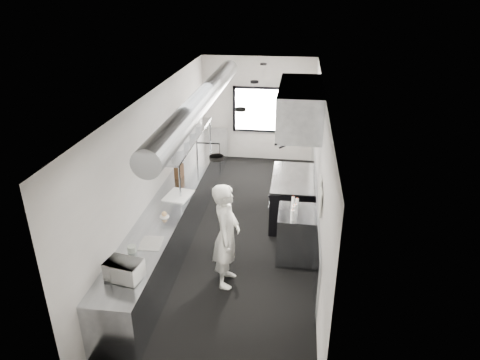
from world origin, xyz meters
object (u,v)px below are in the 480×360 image
(plate_stack_a, at_px, (177,142))
(far_work_table, at_px, (211,151))
(squeeze_bottle_c, at_px, (295,209))
(prep_counter, at_px, (173,220))
(deli_tub_a, at_px, (115,269))
(plate_stack_c, at_px, (191,126))
(squeeze_bottle_b, at_px, (293,211))
(plate_stack_d, at_px, (195,117))
(squeeze_bottle_d, at_px, (297,203))
(small_plate, at_px, (164,217))
(range, at_px, (292,198))
(squeeze_bottle_a, at_px, (292,215))
(pass_shelf, at_px, (187,139))
(squeeze_bottle_e, at_px, (293,201))
(microwave, at_px, (124,270))
(cutting_board, at_px, (178,195))
(knife_block, at_px, (179,171))
(exhaust_hood, at_px, (300,107))
(plate_stack_b, at_px, (183,133))
(bottle_station, at_px, (296,235))
(deli_tub_b, at_px, (132,249))
(line_cook, at_px, (226,236))

(plate_stack_a, bearing_deg, far_work_table, 88.61)
(plate_stack_a, relative_size, squeeze_bottle_c, 1.82)
(prep_counter, xyz_separation_m, squeeze_bottle_c, (2.27, -0.23, 0.53))
(deli_tub_a, relative_size, plate_stack_c, 0.46)
(squeeze_bottle_b, bearing_deg, plate_stack_d, 130.30)
(squeeze_bottle_c, bearing_deg, squeeze_bottle_d, 84.38)
(squeeze_bottle_b, bearing_deg, small_plate, -171.48)
(range, relative_size, deli_tub_a, 11.17)
(plate_stack_c, xyz_separation_m, squeeze_bottle_a, (2.27, -2.34, -0.73))
(pass_shelf, distance_m, squeeze_bottle_a, 3.06)
(prep_counter, relative_size, squeeze_bottle_e, 36.76)
(microwave, xyz_separation_m, cutting_board, (0.07, 2.50, -0.12))
(cutting_board, bearing_deg, knife_block, 103.54)
(exhaust_hood, xyz_separation_m, plate_stack_d, (-2.30, 1.15, -0.62))
(prep_counter, height_order, plate_stack_d, plate_stack_d)
(deli_tub_a, bearing_deg, knife_block, 89.14)
(squeeze_bottle_a, height_order, squeeze_bottle_d, squeeze_bottle_a)
(squeeze_bottle_e, bearing_deg, squeeze_bottle_d, -49.94)
(plate_stack_b, height_order, squeeze_bottle_a, plate_stack_b)
(exhaust_hood, height_order, squeeze_bottle_d, exhaust_hood)
(deli_tub_a, bearing_deg, plate_stack_c, 88.47)
(pass_shelf, relative_size, plate_stack_a, 9.73)
(plate_stack_a, xyz_separation_m, plate_stack_d, (0.02, 1.54, 0.05))
(deli_tub_a, bearing_deg, far_work_table, 88.50)
(bottle_station, xyz_separation_m, small_plate, (-2.23, -0.47, 0.46))
(pass_shelf, height_order, bottle_station, pass_shelf)
(deli_tub_b, height_order, plate_stack_b, plate_stack_b)
(squeeze_bottle_c, bearing_deg, far_work_table, 119.95)
(squeeze_bottle_d, bearing_deg, squeeze_bottle_c, -95.62)
(small_plate, distance_m, squeeze_bottle_b, 2.19)
(knife_block, xyz_separation_m, plate_stack_c, (0.06, 0.87, 0.69))
(line_cook, distance_m, squeeze_bottle_c, 1.37)
(small_plate, bearing_deg, cutting_board, 88.21)
(pass_shelf, relative_size, range, 1.88)
(deli_tub_b, relative_size, squeeze_bottle_b, 0.70)
(microwave, bearing_deg, plate_stack_c, 101.11)
(pass_shelf, xyz_separation_m, deli_tub_b, (-0.06, -3.24, -0.59))
(prep_counter, height_order, squeeze_bottle_d, squeeze_bottle_d)
(small_plate, relative_size, squeeze_bottle_b, 0.86)
(exhaust_hood, height_order, microwave, exhaust_hood)
(plate_stack_d, bearing_deg, range, -27.09)
(far_work_table, bearing_deg, squeeze_bottle_e, -58.68)
(prep_counter, distance_m, cutting_board, 0.49)
(far_work_table, xyz_separation_m, plate_stack_c, (-0.05, -1.85, 1.27))
(knife_block, bearing_deg, deli_tub_a, -81.95)
(plate_stack_a, height_order, squeeze_bottle_c, plate_stack_a)
(deli_tub_a, distance_m, plate_stack_b, 3.64)
(knife_block, xyz_separation_m, plate_stack_d, (0.05, 1.37, 0.74))
(bottle_station, relative_size, deli_tub_b, 6.75)
(far_work_table, bearing_deg, bottle_station, -59.47)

